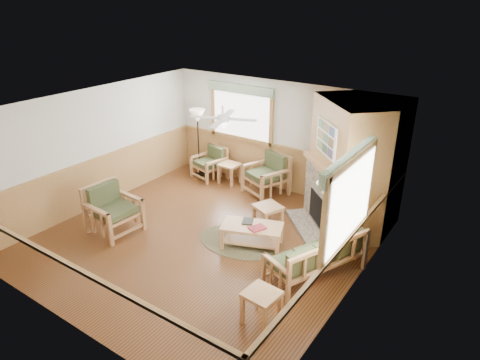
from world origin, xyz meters
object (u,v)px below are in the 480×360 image
Objects in this scene: floor_lamp_right at (323,222)px; armchair_back_left at (209,163)px; armchair_back_right at (266,174)px; end_table_chairs at (230,173)px; end_table_sofa at (261,308)px; coffee_table at (252,236)px; footstool at (268,215)px; armchair_left at (114,210)px; floor_lamp_left at (198,143)px; sofa at (316,255)px.

armchair_back_left is at bearing 155.32° from floor_lamp_right.
end_table_chairs is at bearing -157.35° from armchair_back_right.
floor_lamp_right reaches higher than end_table_sofa.
coffee_table reaches higher than footstool.
coffee_table is 0.92m from footstool.
end_table_chairs reaches higher than footstool.
coffee_table is (2.79, -2.21, -0.19)m from armchair_back_left.
armchair_back_right is 3.00m from floor_lamp_right.
armchair_back_left is at bearing 6.17° from armchair_left.
floor_lamp_left reaches higher than armchair_back_left.
sofa is 1.43m from coffee_table.
coffee_table is at bearing -35.27° from floor_lamp_left.
sofa is 1.93m from footstool.
floor_lamp_right is (3.94, 1.44, 0.28)m from armchair_left.
armchair_left is at bearing -53.64° from sofa.
floor_lamp_left reaches higher than end_table_chairs.
armchair_back_right is 1.10m from end_table_chairs.
armchair_back_right reaches higher than end_table_chairs.
footstool is at bearing -34.71° from armchair_back_right.
armchair_back_right is at bearing 0.00° from floor_lamp_left.
end_table_sofa reaches higher than footstool.
end_table_chairs is at bearing 13.65° from armchair_back_left.
floor_lamp_right is at bearing -6.32° from coffee_table.
end_table_chairs is (-3.53, 2.37, -0.14)m from sofa.
floor_lamp_right reaches higher than sofa.
coffee_table is 2.11m from end_table_sofa.
sofa is at bearing -33.78° from footstool.
end_table_chairs is 1.05× the size of footstool.
footstool is 3.29m from floor_lamp_left.
floor_lamp_right reaches higher than coffee_table.
end_table_chairs is at bearing 146.01° from footstool.
armchair_left reaches higher than end_table_chairs.
end_table_sofa is at bearing -60.91° from footstool.
armchair_left is 3.19m from footstool.
floor_lamp_left is at bearing 156.06° from footstool.
end_table_chairs is 0.35× the size of floor_lamp_right.
floor_lamp_left is (-1.01, 0.01, 0.64)m from end_table_chairs.
armchair_left is 0.55× the size of floor_lamp_left.
coffee_table is at bearing 126.67° from end_table_sofa.
floor_lamp_left reaches higher than floor_lamp_right.
floor_lamp_right is (2.32, -1.88, 0.28)m from armchair_back_right.
floor_lamp_left reaches higher than armchair_back_right.
coffee_table is (1.03, -2.21, -0.27)m from armchair_back_right.
footstool is at bearing 119.09° from end_table_sofa.
armchair_back_left is 0.53× the size of floor_lamp_right.
armchair_left is at bearing -99.19° from end_table_chairs.
armchair_back_right is (1.76, 0.00, 0.08)m from armchair_back_left.
end_table_chairs is (0.68, -0.01, -0.15)m from armchair_back_left.
armchair_left is 1.82× the size of end_table_sofa.
armchair_back_left is 2.92m from footstool.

